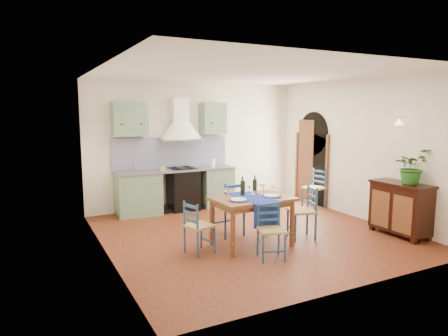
{
  "coord_description": "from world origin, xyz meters",
  "views": [
    {
      "loc": [
        -3.55,
        -5.92,
        2.16
      ],
      "look_at": [
        -0.39,
        0.3,
        1.17
      ],
      "focal_mm": 32.0,
      "sensor_mm": 36.0,
      "label": 1
    }
  ],
  "objects_px": {
    "chair_near": "(271,230)",
    "potted_plant": "(411,166)",
    "dining_table": "(252,203)",
    "sideboard": "(400,207)"
  },
  "relations": [
    {
      "from": "chair_near",
      "to": "sideboard",
      "type": "xyz_separation_m",
      "value": [
        2.62,
        -0.11,
        0.09
      ]
    },
    {
      "from": "sideboard",
      "to": "potted_plant",
      "type": "xyz_separation_m",
      "value": [
        0.02,
        -0.15,
        0.73
      ]
    },
    {
      "from": "dining_table",
      "to": "sideboard",
      "type": "bearing_deg",
      "value": -15.57
    },
    {
      "from": "chair_near",
      "to": "potted_plant",
      "type": "distance_m",
      "value": 2.77
    },
    {
      "from": "chair_near",
      "to": "sideboard",
      "type": "distance_m",
      "value": 2.62
    },
    {
      "from": "potted_plant",
      "to": "sideboard",
      "type": "bearing_deg",
      "value": 97.98
    },
    {
      "from": "chair_near",
      "to": "potted_plant",
      "type": "xyz_separation_m",
      "value": [
        2.64,
        -0.25,
        0.82
      ]
    },
    {
      "from": "dining_table",
      "to": "sideboard",
      "type": "xyz_separation_m",
      "value": [
        2.58,
        -0.72,
        -0.19
      ]
    },
    {
      "from": "dining_table",
      "to": "sideboard",
      "type": "height_order",
      "value": "dining_table"
    },
    {
      "from": "sideboard",
      "to": "potted_plant",
      "type": "distance_m",
      "value": 0.74
    }
  ]
}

